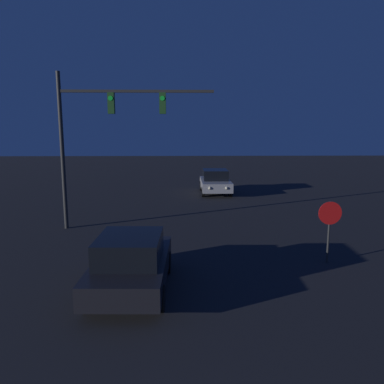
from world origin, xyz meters
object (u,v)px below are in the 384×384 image
at_px(car_far, 215,182).
at_px(stop_sign, 330,220).
at_px(car_near, 131,263).
at_px(traffic_signal_mast, 100,125).

relative_size(car_far, stop_sign, 2.01).
bearing_deg(car_far, car_near, 76.76).
xyz_separation_m(car_far, stop_sign, (2.62, -13.74, 0.66)).
distance_m(car_near, stop_sign, 6.70).
height_order(car_far, traffic_signal_mast, traffic_signal_mast).
relative_size(car_far, traffic_signal_mast, 0.61).
height_order(car_far, stop_sign, stop_sign).
bearing_deg(car_near, car_far, 78.43).
relative_size(car_near, car_far, 1.01).
bearing_deg(stop_sign, traffic_signal_mast, 151.07).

